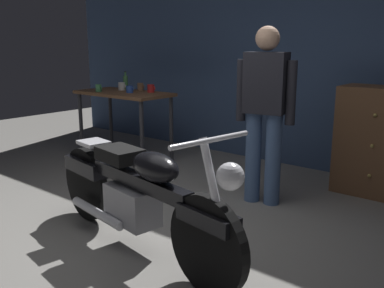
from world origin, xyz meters
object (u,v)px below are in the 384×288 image
at_px(person_standing, 265,108).
at_px(mug_red_diner, 151,88).
at_px(motorcycle, 137,193).
at_px(mug_brown_stoneware, 141,87).
at_px(mug_blue_enamel, 130,89).
at_px(mug_white_ceramic, 122,86).
at_px(wooden_dresser, 379,142).
at_px(bottle, 126,82).
at_px(mug_green_speckled, 99,88).

relative_size(person_standing, mug_red_diner, 13.51).
relative_size(motorcycle, mug_brown_stoneware, 18.81).
xyz_separation_m(mug_blue_enamel, mug_white_ceramic, (-0.32, 0.15, 0.01)).
height_order(mug_blue_enamel, mug_red_diner, mug_red_diner).
relative_size(person_standing, wooden_dresser, 1.52).
relative_size(motorcycle, mug_red_diner, 17.56).
distance_m(motorcycle, person_standing, 1.56).
height_order(mug_brown_stoneware, bottle, bottle).
bearing_deg(mug_red_diner, person_standing, -12.59).
bearing_deg(mug_red_diner, wooden_dresser, 10.91).
bearing_deg(bottle, mug_brown_stoneware, 0.04).
height_order(motorcycle, mug_white_ceramic, mug_white_ceramic).
distance_m(mug_blue_enamel, mug_green_speckled, 0.43).
distance_m(mug_blue_enamel, mug_white_ceramic, 0.35).
xyz_separation_m(wooden_dresser, mug_brown_stoneware, (-2.94, -0.46, 0.40)).
relative_size(mug_red_diner, bottle, 0.51).
relative_size(wooden_dresser, bottle, 4.56).
relative_size(person_standing, mug_brown_stoneware, 14.47).
bearing_deg(mug_red_diner, mug_blue_enamel, -129.42).
distance_m(wooden_dresser, mug_blue_enamel, 2.98).
xyz_separation_m(motorcycle, bottle, (-2.25, 1.95, 0.55)).
bearing_deg(mug_blue_enamel, motorcycle, -41.88).
xyz_separation_m(person_standing, mug_green_speckled, (-2.47, 0.03, 0.02)).
relative_size(mug_green_speckled, mug_white_ceramic, 0.88).
relative_size(motorcycle, bottle, 9.01).
bearing_deg(wooden_dresser, bottle, -171.84).
bearing_deg(mug_blue_enamel, person_standing, -5.97).
bearing_deg(mug_brown_stoneware, mug_white_ceramic, -154.24).
bearing_deg(mug_blue_enamel, bottle, 144.22).
relative_size(motorcycle, mug_blue_enamel, 17.89).
xyz_separation_m(mug_blue_enamel, bottle, (-0.37, 0.26, 0.05)).
distance_m(person_standing, mug_green_speckled, 2.47).
xyz_separation_m(mug_blue_enamel, mug_green_speckled, (-0.39, -0.18, 0.00)).
distance_m(mug_brown_stoneware, mug_red_diner, 0.25).
xyz_separation_m(person_standing, mug_blue_enamel, (-2.08, 0.22, 0.02)).
distance_m(motorcycle, mug_red_diner, 2.60).
bearing_deg(bottle, motorcycle, -40.96).
bearing_deg(mug_brown_stoneware, motorcycle, -44.90).
height_order(person_standing, bottle, person_standing).
xyz_separation_m(mug_green_speckled, mug_red_diner, (0.56, 0.39, 0.00)).
relative_size(person_standing, mug_green_speckled, 15.32).
bearing_deg(mug_brown_stoneware, bottle, -179.96).
relative_size(mug_blue_enamel, mug_brown_stoneware, 1.05).
height_order(person_standing, mug_blue_enamel, person_standing).
bearing_deg(mug_blue_enamel, wooden_dresser, 14.25).
bearing_deg(bottle, person_standing, -11.14).
xyz_separation_m(wooden_dresser, mug_red_diner, (-2.69, -0.52, 0.40)).
xyz_separation_m(wooden_dresser, mug_white_ceramic, (-3.18, -0.58, 0.40)).
bearing_deg(mug_blue_enamel, mug_white_ceramic, 154.86).
bearing_deg(mug_green_speckled, bottle, 87.37).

